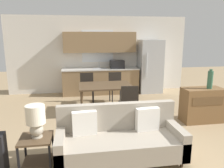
# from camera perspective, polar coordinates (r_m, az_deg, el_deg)

# --- Properties ---
(ground_plane) EXTENTS (20.00, 20.00, 0.00)m
(ground_plane) POSITION_cam_1_polar(r_m,az_deg,el_deg) (3.91, 4.53, -18.55)
(ground_plane) COLOR #9E8460
(wall_back) EXTENTS (6.40, 0.07, 2.70)m
(wall_back) POSITION_cam_1_polar(r_m,az_deg,el_deg) (7.95, -3.31, 7.67)
(wall_back) COLOR silver
(wall_back) RESTS_ON ground_plane
(kitchen_counter) EXTENTS (2.67, 0.65, 2.15)m
(kitchen_counter) POSITION_cam_1_polar(r_m,az_deg,el_deg) (7.71, -2.92, 3.71)
(kitchen_counter) COLOR #8E704C
(kitchen_counter) RESTS_ON ground_plane
(refrigerator) EXTENTS (0.81, 0.71, 1.88)m
(refrigerator) POSITION_cam_1_polar(r_m,az_deg,el_deg) (8.00, 9.89, 4.56)
(refrigerator) COLOR #B7BABC
(refrigerator) RESTS_ON ground_plane
(dining_table) EXTENTS (1.39, 1.00, 0.74)m
(dining_table) POSITION_cam_1_polar(r_m,az_deg,el_deg) (5.81, -1.77, -0.83)
(dining_table) COLOR brown
(dining_table) RESTS_ON ground_plane
(couch) EXTENTS (2.03, 0.80, 0.89)m
(couch) POSITION_cam_1_polar(r_m,az_deg,el_deg) (3.72, 1.92, -14.21)
(couch) COLOR #3D2D1E
(couch) RESTS_ON ground_plane
(side_table) EXTENTS (0.47, 0.47, 0.52)m
(side_table) POSITION_cam_1_polar(r_m,az_deg,el_deg) (3.64, -19.10, -15.48)
(side_table) COLOR brown
(side_table) RESTS_ON ground_plane
(table_lamp) EXTENTS (0.28, 0.28, 0.50)m
(table_lamp) POSITION_cam_1_polar(r_m,az_deg,el_deg) (3.47, -19.31, -8.57)
(table_lamp) COLOR #B2A893
(table_lamp) RESTS_ON side_table
(credenza) EXTENTS (0.94, 0.47, 0.82)m
(credenza) POSITION_cam_1_polar(r_m,az_deg,el_deg) (5.63, 22.40, -5.07)
(credenza) COLOR brown
(credenza) RESTS_ON ground_plane
(vase) EXTENTS (0.12, 0.12, 0.45)m
(vase) POSITION_cam_1_polar(r_m,az_deg,el_deg) (5.52, 24.25, 1.07)
(vase) COLOR #336047
(vase) RESTS_ON credenza
(dining_chair_far_left) EXTENTS (0.42, 0.42, 0.92)m
(dining_chair_far_left) POSITION_cam_1_polar(r_m,az_deg,el_deg) (6.64, -6.53, -0.68)
(dining_chair_far_left) COLOR black
(dining_chair_far_left) RESTS_ON ground_plane
(dining_chair_near_right) EXTENTS (0.45, 0.45, 0.92)m
(dining_chair_near_right) POSITION_cam_1_polar(r_m,az_deg,el_deg) (5.10, 4.42, -4.66)
(dining_chair_near_right) COLOR black
(dining_chair_near_right) RESTS_ON ground_plane
(dining_chair_far_right) EXTENTS (0.45, 0.45, 0.92)m
(dining_chair_far_right) POSITION_cam_1_polar(r_m,az_deg,el_deg) (6.71, 1.01, -0.45)
(dining_chair_far_right) COLOR black
(dining_chair_far_right) RESTS_ON ground_plane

